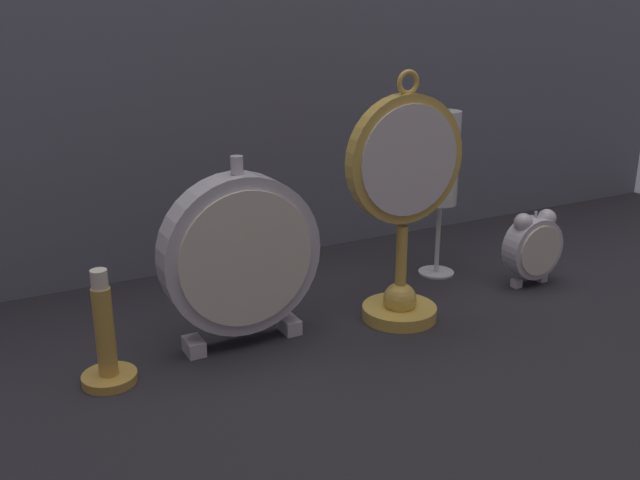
{
  "coord_description": "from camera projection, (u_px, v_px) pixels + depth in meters",
  "views": [
    {
      "loc": [
        -0.39,
        -0.66,
        0.39
      ],
      "look_at": [
        0.0,
        0.08,
        0.1
      ],
      "focal_mm": 40.0,
      "sensor_mm": 36.0,
      "label": 1
    }
  ],
  "objects": [
    {
      "name": "alarm_clock_twin_bell",
      "position": [
        533.0,
        245.0,
        1.0
      ],
      "size": [
        0.09,
        0.03,
        0.11
      ],
      "color": "silver",
      "rests_on": "ground_plane"
    },
    {
      "name": "mantel_clock_silver",
      "position": [
        241.0,
        255.0,
        0.81
      ],
      "size": [
        0.19,
        0.04,
        0.23
      ],
      "color": "silver",
      "rests_on": "ground_plane"
    },
    {
      "name": "champagne_flute",
      "position": [
        442.0,
        168.0,
        1.01
      ],
      "size": [
        0.05,
        0.05,
        0.24
      ],
      "color": "silver",
      "rests_on": "ground_plane"
    },
    {
      "name": "fabric_backdrop_drape",
      "position": [
        241.0,
        61.0,
        1.03
      ],
      "size": [
        1.76,
        0.01,
        0.61
      ],
      "primitive_type": "cube",
      "color": "slate",
      "rests_on": "ground_plane"
    },
    {
      "name": "brass_candlestick",
      "position": [
        106.0,
        348.0,
        0.75
      ],
      "size": [
        0.06,
        0.06,
        0.13
      ],
      "color": "gold",
      "rests_on": "ground_plane"
    },
    {
      "name": "ground_plane",
      "position": [
        351.0,
        341.0,
        0.85
      ],
      "size": [
        4.0,
        4.0,
        0.0
      ],
      "primitive_type": "plane",
      "color": "#232328"
    },
    {
      "name": "pocket_watch_on_stand",
      "position": [
        404.0,
        208.0,
        0.87
      ],
      "size": [
        0.16,
        0.1,
        0.31
      ],
      "color": "gold",
      "rests_on": "ground_plane"
    }
  ]
}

